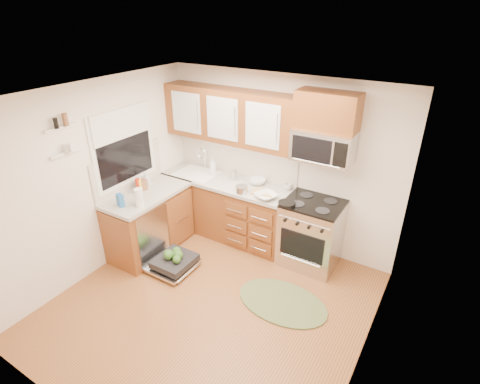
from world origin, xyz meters
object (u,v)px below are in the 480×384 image
Objects in this scene: stock_pot at (242,190)px; bowl_b at (257,181)px; sink at (197,181)px; dishwasher at (173,263)px; paper_towel_roll at (139,197)px; cutting_board at (263,193)px; microwave at (323,146)px; cup at (288,187)px; range at (311,233)px; bowl_a at (266,196)px; upper_cabinets at (229,116)px; skillet at (287,204)px; rug at (282,302)px.

bowl_b is (0.04, 0.37, -0.01)m from stock_pot.
sink is 1.38m from dishwasher.
paper_towel_roll is at bearing -125.64° from bowl_b.
stock_pot reaches higher than dishwasher.
sink is 1.99× the size of cutting_board.
stock_pot is at bearing -150.46° from cutting_board.
paper_towel_roll is 1.70m from bowl_b.
microwave is 2.55m from dishwasher.
cup is (0.24, 0.28, 0.03)m from cutting_board.
range is 1.95m from dishwasher.
sink is 1.48m from cup.
bowl_a is at bearing -109.41° from cup.
paper_towel_roll is (-0.52, -1.36, -0.83)m from upper_cabinets.
upper_cabinets is 18.80× the size of cup.
stock_pot is at bearing 58.84° from dishwasher.
skillet is 1.29× the size of stock_pot.
cutting_board is 0.37m from cup.
bowl_a is at bearing 45.95° from dishwasher.
upper_cabinets is at bearing 68.92° from paper_towel_roll.
upper_cabinets is at bearing 139.89° from stock_pot.
paper_towel_roll is at bearing -111.08° from upper_cabinets.
stock_pot is (0.42, -0.35, -0.90)m from upper_cabinets.
skillet is 0.78m from bowl_b.
bowl_a is at bearing -163.83° from range.
cutting_board reaches higher than rug.
stock_pot is (-0.98, -0.21, 0.50)m from range.
range is at bearing -24.62° from cup.
stock_pot is at bearing 144.44° from rug.
microwave reaches higher than cup.
cup is at bearing 51.86° from dishwasher.
stock_pot is at bearing -175.27° from bowl_a.
dishwasher is at bearing -121.16° from stock_pot.
sink is 0.55× the size of rug.
cup is at bearing 114.25° from rug.
range is at bearing 41.76° from skillet.
microwave is 2.13m from sink.
stock_pot is at bearing 46.78° from paper_towel_roll.
stock_pot reaches higher than sink.
stock_pot reaches higher than skillet.
cup reaches higher than bowl_a.
cup is at bearing 9.01° from sink.
skillet is at bearing 30.37° from paper_towel_roll.
stock_pot is 0.66m from cup.
microwave is at bearing 90.00° from range.
bowl_b reaches higher than rug.
range reaches higher than cutting_board.
stock_pot is at bearing 176.75° from skillet.
rug is at bearing -65.75° from cup.
upper_cabinets is at bearing 174.11° from range.
dishwasher is at bearing -127.46° from cutting_board.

